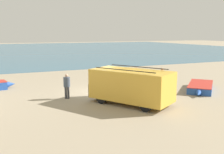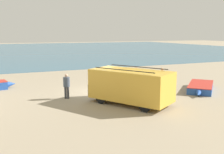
# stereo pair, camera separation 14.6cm
# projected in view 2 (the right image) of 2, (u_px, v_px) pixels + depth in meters

# --- Properties ---
(ground_plane) EXTENTS (200.00, 200.00, 0.00)m
(ground_plane) POSITION_uv_depth(u_px,v_px,m) (100.00, 93.00, 18.98)
(ground_plane) COLOR gray
(sea_water) EXTENTS (120.00, 80.00, 0.01)m
(sea_water) POSITION_uv_depth(u_px,v_px,m) (27.00, 50.00, 66.05)
(sea_water) COLOR #33607A
(sea_water) RESTS_ON ground_plane
(parked_van) EXTENTS (4.39, 5.35, 2.21)m
(parked_van) POSITION_uv_depth(u_px,v_px,m) (130.00, 85.00, 15.80)
(parked_van) COLOR gold
(parked_van) RESTS_ON ground_plane
(fishing_rowboat_0) EXTENTS (4.06, 3.99, 0.51)m
(fishing_rowboat_0) POSITION_uv_depth(u_px,v_px,m) (201.00, 87.00, 19.57)
(fishing_rowboat_0) COLOR #234CA3
(fishing_rowboat_0) RESTS_ON ground_plane
(fishing_rowboat_2) EXTENTS (3.56, 5.25, 0.68)m
(fishing_rowboat_2) POSITION_uv_depth(u_px,v_px,m) (132.00, 77.00, 23.82)
(fishing_rowboat_2) COLOR navy
(fishing_rowboat_2) RESTS_ON ground_plane
(fisherman_0) EXTENTS (0.46, 0.46, 1.76)m
(fisherman_0) POSITION_uv_depth(u_px,v_px,m) (136.00, 77.00, 19.52)
(fisherman_0) COLOR #38383D
(fisherman_0) RESTS_ON ground_plane
(fisherman_1) EXTENTS (0.47, 0.47, 1.80)m
(fisherman_1) POSITION_uv_depth(u_px,v_px,m) (162.00, 78.00, 18.92)
(fisherman_1) COLOR #38383D
(fisherman_1) RESTS_ON ground_plane
(fisherman_2) EXTENTS (0.43, 0.43, 1.64)m
(fisherman_2) POSITION_uv_depth(u_px,v_px,m) (67.00, 84.00, 17.13)
(fisherman_2) COLOR #38383D
(fisherman_2) RESTS_ON ground_plane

